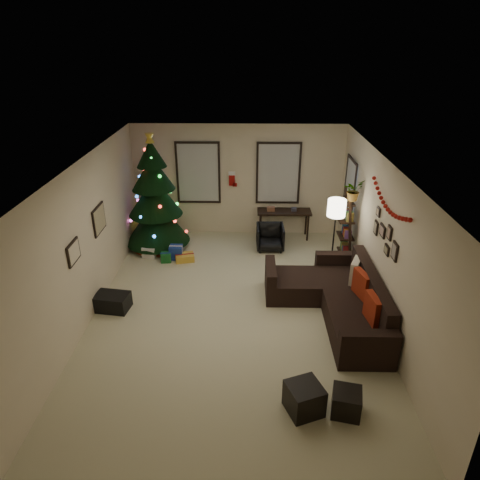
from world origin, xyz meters
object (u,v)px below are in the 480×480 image
object	(u,v)px
desk	(284,214)
bookshelf	(347,231)
christmas_tree	(155,201)
sofa	(337,299)
desk_chair	(270,237)

from	to	relation	value
desk	bookshelf	bearing A→B (deg)	-50.65
christmas_tree	sofa	distance (m)	4.63
christmas_tree	desk_chair	world-z (taller)	christmas_tree
bookshelf	desk	bearing A→B (deg)	129.35
sofa	desk	xyz separation A→B (m)	(-0.73, 3.19, 0.33)
desk_chair	bookshelf	xyz separation A→B (m)	(1.54, -0.80, 0.53)
bookshelf	desk_chair	bearing A→B (deg)	152.63
christmas_tree	sofa	world-z (taller)	christmas_tree
sofa	bookshelf	xyz separation A→B (m)	(0.46, 1.75, 0.54)
christmas_tree	sofa	xyz separation A→B (m)	(3.70, -2.65, -0.85)
sofa	bookshelf	size ratio (longest dim) A/B	1.60
sofa	desk	distance (m)	3.29
sofa	bookshelf	world-z (taller)	bookshelf
christmas_tree	desk	bearing A→B (deg)	10.42
christmas_tree	bookshelf	world-z (taller)	christmas_tree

